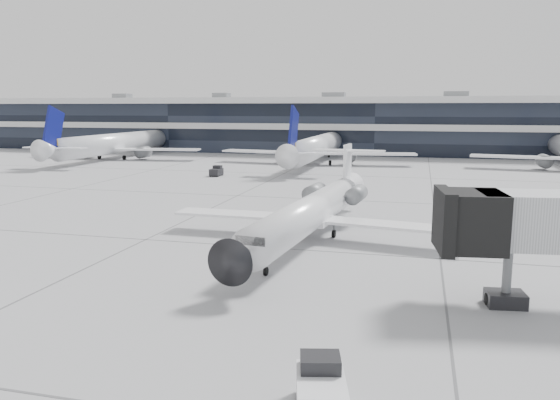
# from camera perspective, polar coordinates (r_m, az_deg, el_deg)

# --- Properties ---
(ground) EXTENTS (220.00, 220.00, 0.00)m
(ground) POSITION_cam_1_polar(r_m,az_deg,el_deg) (36.17, 0.32, -5.10)
(ground) COLOR gray
(ground) RESTS_ON ground
(terminal) EXTENTS (170.00, 22.00, 10.00)m
(terminal) POSITION_cam_1_polar(r_m,az_deg,el_deg) (116.31, 10.31, 7.42)
(terminal) COLOR black
(terminal) RESTS_ON ground
(bg_jet_left) EXTENTS (32.00, 40.00, 9.60)m
(bg_jet_left) POSITION_cam_1_polar(r_m,az_deg,el_deg) (104.20, -16.59, 4.18)
(bg_jet_left) COLOR white
(bg_jet_left) RESTS_ON ground
(bg_jet_center) EXTENTS (32.00, 40.00, 9.60)m
(bg_jet_center) POSITION_cam_1_polar(r_m,az_deg,el_deg) (90.92, 3.89, 3.81)
(bg_jet_center) COLOR white
(bg_jet_center) RESTS_ON ground
(regional_jet) EXTENTS (20.98, 26.20, 6.05)m
(regional_jet) POSITION_cam_1_polar(r_m,az_deg,el_deg) (38.35, 3.43, -1.11)
(regional_jet) COLOR white
(regional_jet) RESTS_ON ground
(baggage_tug) EXTENTS (2.02, 2.77, 1.59)m
(baggage_tug) POSITION_cam_1_polar(r_m,az_deg,el_deg) (17.66, 4.30, -19.15)
(baggage_tug) COLOR silver
(baggage_tug) RESTS_ON ground
(traffic_cone) EXTENTS (0.46, 0.46, 0.61)m
(traffic_cone) POSITION_cam_1_polar(r_m,az_deg,el_deg) (52.65, 2.99, -0.12)
(traffic_cone) COLOR #FF480D
(traffic_cone) RESTS_ON ground
(far_tug) EXTENTS (1.31, 2.20, 1.40)m
(far_tug) POSITION_cam_1_polar(r_m,az_deg,el_deg) (74.80, -6.65, 3.00)
(far_tug) COLOR black
(far_tug) RESTS_ON ground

